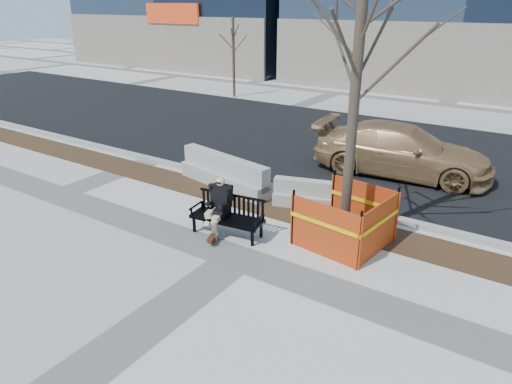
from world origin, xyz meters
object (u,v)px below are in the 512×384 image
seated_man (220,231)px  jersey_barrier_left (225,186)px  jersey_barrier_right (323,209)px  sedan (399,174)px  tree_fence (343,242)px  bench (227,234)px

seated_man → jersey_barrier_left: seated_man is taller
jersey_barrier_right → seated_man: bearing=-136.6°
sedan → jersey_barrier_right: (-0.84, -3.70, 0.00)m
sedan → jersey_barrier_right: sedan is taller
seated_man → sedan: 6.62m
seated_man → sedan: bearing=62.3°
tree_fence → bench: bearing=-154.7°
seated_man → jersey_barrier_right: 2.91m
tree_fence → jersey_barrier_left: tree_fence is taller
jersey_barrier_right → bench: bearing=-132.3°
bench → seated_man: (-0.24, 0.02, 0.00)m
seated_man → tree_fence: bearing=15.6°
seated_man → jersey_barrier_right: bearing=52.4°
tree_fence → jersey_barrier_left: (-4.24, 1.24, 0.00)m
sedan → seated_man: bearing=153.8°
sedan → jersey_barrier_right: 3.79m
tree_fence → jersey_barrier_right: (-1.16, 1.40, 0.00)m
bench → sedan: sedan is taller
seated_man → tree_fence: (2.63, 1.11, 0.00)m
bench → sedan: bearing=64.3°
sedan → jersey_barrier_left: 5.50m
bench → tree_fence: bearing=18.0°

